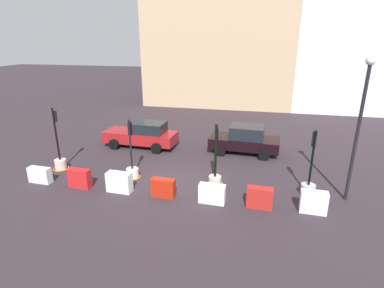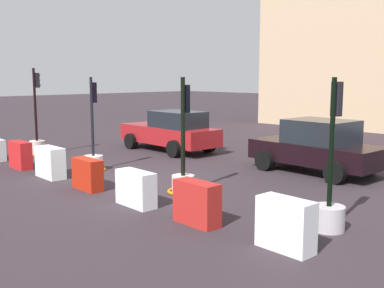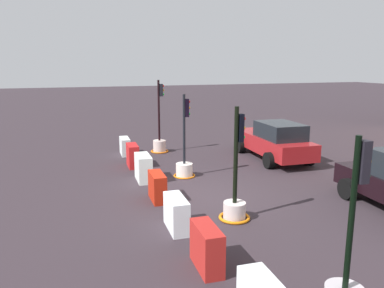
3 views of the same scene
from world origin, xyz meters
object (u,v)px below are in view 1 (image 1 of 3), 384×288
object	(u,v)px
construction_barrier_3	(163,188)
traffic_light_1	(132,169)
construction_barrier_6	(314,202)
street_lamp_post	(361,115)
traffic_light_0	(60,159)
car_black_sedan	(245,139)
construction_barrier_0	(40,175)
construction_barrier_2	(119,182)
construction_barrier_5	(260,198)
traffic_light_2	(215,175)
traffic_light_3	(309,182)
construction_barrier_4	(212,194)
construction_barrier_1	(80,178)
car_red_compact	(142,135)

from	to	relation	value
construction_barrier_3	traffic_light_1	bearing A→B (deg)	143.95
construction_barrier_6	street_lamp_post	distance (m)	3.89
traffic_light_0	car_black_sedan	distance (m)	10.47
construction_barrier_0	construction_barrier_2	world-z (taller)	construction_barrier_2
construction_barrier_0	construction_barrier_5	xyz separation A→B (m)	(10.33, -0.05, 0.06)
construction_barrier_2	car_black_sedan	world-z (taller)	car_black_sedan
construction_barrier_5	street_lamp_post	world-z (taller)	street_lamp_post
traffic_light_2	traffic_light_3	world-z (taller)	traffic_light_3
construction_barrier_3	construction_barrier_5	distance (m)	4.12
construction_barrier_2	traffic_light_1	bearing A→B (deg)	91.05
traffic_light_1	construction_barrier_0	xyz separation A→B (m)	(-4.11, -1.49, -0.09)
traffic_light_3	construction_barrier_5	distance (m)	2.62
traffic_light_1	construction_barrier_2	distance (m)	1.52
traffic_light_1	car_black_sedan	size ratio (longest dim) A/B	0.71
traffic_light_1	construction_barrier_6	distance (m)	8.43
construction_barrier_4	street_lamp_post	xyz separation A→B (m)	(5.59, 1.54, 3.32)
traffic_light_0	street_lamp_post	world-z (taller)	street_lamp_post
traffic_light_3	car_black_sedan	world-z (taller)	traffic_light_3
construction_barrier_2	construction_barrier_6	world-z (taller)	construction_barrier_2
construction_barrier_4	construction_barrier_1	bearing A→B (deg)	179.55
traffic_light_0	car_black_sedan	size ratio (longest dim) A/B	0.79
construction_barrier_6	car_black_sedan	distance (m)	7.00
construction_barrier_0	construction_barrier_6	bearing A→B (deg)	0.19
construction_barrier_4	construction_barrier_6	size ratio (longest dim) A/B	1.08
traffic_light_3	street_lamp_post	bearing A→B (deg)	-3.29
construction_barrier_3	construction_barrier_4	distance (m)	2.16
traffic_light_0	traffic_light_2	xyz separation A→B (m)	(8.26, -0.06, -0.05)
construction_barrier_3	construction_barrier_4	world-z (taller)	construction_barrier_3
construction_barrier_1	construction_barrier_6	xyz separation A→B (m)	(10.26, 0.08, 0.01)
construction_barrier_3	car_black_sedan	distance (m)	7.09
traffic_light_2	construction_barrier_3	world-z (taller)	traffic_light_2
construction_barrier_2	construction_barrier_4	bearing A→B (deg)	-0.90
construction_barrier_2	construction_barrier_4	world-z (taller)	construction_barrier_2
construction_barrier_2	car_black_sedan	xyz separation A→B (m)	(5.21, 6.34, 0.36)
traffic_light_1	street_lamp_post	size ratio (longest dim) A/B	0.50
construction_barrier_3	car_black_sedan	xyz separation A→B (m)	(3.13, 6.35, 0.41)
construction_barrier_6	traffic_light_1	bearing A→B (deg)	170.09
traffic_light_0	construction_barrier_3	size ratio (longest dim) A/B	3.16
traffic_light_0	traffic_light_3	size ratio (longest dim) A/B	1.11
traffic_light_0	street_lamp_post	distance (m)	14.33
construction_barrier_6	car_red_compact	xyz separation A→B (m)	(-9.48, 5.87, 0.35)
construction_barrier_4	construction_barrier_0	bearing A→B (deg)	179.39
street_lamp_post	construction_barrier_5	bearing A→B (deg)	-157.52
street_lamp_post	construction_barrier_6	bearing A→B (deg)	-137.50
traffic_light_2	traffic_light_3	xyz separation A→B (m)	(4.16, -0.01, 0.09)
construction_barrier_1	street_lamp_post	size ratio (longest dim) A/B	0.18
traffic_light_2	traffic_light_3	size ratio (longest dim) A/B	1.00
construction_barrier_2	construction_barrier_5	size ratio (longest dim) A/B	1.08
construction_barrier_5	construction_barrier_1	bearing A→B (deg)	179.96
construction_barrier_2	traffic_light_2	bearing A→B (deg)	20.92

